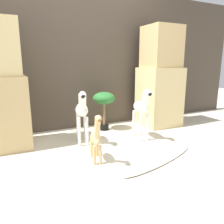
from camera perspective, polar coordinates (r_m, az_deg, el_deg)
The scene contains 9 objects.
ground_plane at distance 2.52m, azimuth 3.05°, elevation -11.85°, with size 14.00×14.00×0.00m, color beige.
wall_back at distance 3.60m, azimuth -7.98°, elevation 13.46°, with size 6.40×0.08×2.20m.
rock_pillar_left at distance 2.96m, azimuth -27.24°, elevation 4.86°, with size 0.61×0.57×1.55m.
rock_pillar_right at distance 3.75m, azimuth 12.39°, elevation 7.96°, with size 0.61×0.57×1.62m.
zebra_right at distance 3.01m, azimuth 7.76°, elevation 1.00°, with size 0.23×0.49×0.72m.
zebra_left at distance 2.84m, azimuth -7.87°, elevation 0.26°, with size 0.24×0.49×0.72m.
giraffe_figurine at distance 2.33m, azimuth -4.18°, elevation -6.69°, with size 0.17×0.42×0.56m.
potted_palm_front at distance 3.40m, azimuth -2.12°, elevation 2.97°, with size 0.34×0.34×0.61m.
surfboard at distance 2.51m, azimuth 12.25°, elevation -11.89°, with size 1.18×0.56×0.08m.
Camera 1 is at (-1.11, -2.00, 1.05)m, focal length 35.00 mm.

